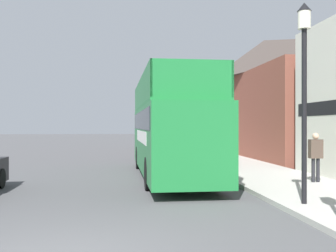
{
  "coord_description": "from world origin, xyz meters",
  "views": [
    {
      "loc": [
        1.03,
        -6.21,
        2.13
      ],
      "look_at": [
        2.91,
        9.73,
        2.11
      ],
      "focal_mm": 42.0,
      "sensor_mm": 36.0,
      "label": 1
    }
  ],
  "objects": [
    {
      "name": "ground_plane",
      "position": [
        0.0,
        21.0,
        0.0
      ],
      "size": [
        144.0,
        144.0,
        0.0
      ],
      "primitive_type": "plane",
      "color": "#4C4C4F"
    },
    {
      "name": "sidewalk",
      "position": [
        6.92,
        18.0,
        0.07
      ],
      "size": [
        3.79,
        108.0,
        0.14
      ],
      "color": "#ADAAA3",
      "rests_on": "ground_plane"
    },
    {
      "name": "brick_terrace_rear",
      "position": [
        11.81,
        22.64,
        4.32
      ],
      "size": [
        6.0,
        21.65,
        8.63
      ],
      "color": "brown",
      "rests_on": "ground_plane"
    },
    {
      "name": "tour_bus",
      "position": [
        3.0,
        9.95,
        1.84
      ],
      "size": [
        2.56,
        10.81,
        4.03
      ],
      "rotation": [
        0.0,
        0.0,
        0.01
      ],
      "color": "#1E7A38",
      "rests_on": "ground_plane"
    },
    {
      "name": "parked_car_ahead_of_bus",
      "position": [
        3.88,
        17.85,
        0.64
      ],
      "size": [
        1.96,
        4.41,
        1.38
      ],
      "rotation": [
        0.0,
        0.0,
        0.03
      ],
      "color": "maroon",
      "rests_on": "ground_plane"
    },
    {
      "name": "pedestrian_third",
      "position": [
        7.81,
        6.89,
        1.18
      ],
      "size": [
        0.45,
        0.25,
        1.73
      ],
      "color": "#232328",
      "rests_on": "sidewalk"
    },
    {
      "name": "lamp_post_nearest",
      "position": [
        5.65,
        3.31,
        3.64
      ],
      "size": [
        0.35,
        0.35,
        5.12
      ],
      "color": "black",
      "rests_on": "sidewalk"
    },
    {
      "name": "lamp_post_second",
      "position": [
        5.67,
        12.5,
        3.33
      ],
      "size": [
        0.35,
        0.35,
        4.61
      ],
      "color": "black",
      "rests_on": "sidewalk"
    },
    {
      "name": "lamp_post_third",
      "position": [
        5.61,
        21.7,
        3.2
      ],
      "size": [
        0.35,
        0.35,
        4.4
      ],
      "color": "black",
      "rests_on": "sidewalk"
    }
  ]
}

